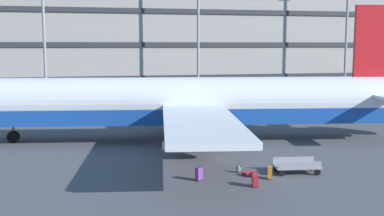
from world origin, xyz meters
TOP-DOWN VIEW (x-y plane):
  - ground_plane at (0.00, 0.00)m, footprint 600.00×600.00m
  - terminal_structure at (0.00, 42.37)m, footprint 177.56×15.59m
  - airliner at (1.49, -0.73)m, footprint 38.82×31.56m
  - light_mast_center_left at (-10.70, 28.70)m, footprint 1.80×0.50m
  - light_mast_right at (32.32, 28.70)m, footprint 1.80×0.50m
  - suitcase_silver at (-0.00, -11.82)m, footprint 0.46×0.42m
  - suitcase_small at (2.99, -11.44)m, footprint 0.74×0.64m
  - suitcase_upright at (2.57, -13.57)m, footprint 0.35×0.48m
  - suitcase_scuffed at (3.89, -12.38)m, footprint 0.39×0.51m
  - backpack_laid_flat at (2.62, -10.71)m, footprint 0.38×0.38m
  - baggage_cart at (5.84, -11.58)m, footprint 3.36×1.64m

SIDE VIEW (x-z plane):
  - ground_plane at x=0.00m, z-range 0.00..0.00m
  - suitcase_small at x=2.99m, z-range 0.00..0.21m
  - backpack_laid_flat at x=2.62m, z-range -0.03..0.45m
  - suitcase_upright at x=2.57m, z-range -0.07..0.78m
  - suitcase_scuffed at x=3.89m, z-range -0.02..0.79m
  - suitcase_silver at x=0.00m, z-range -0.05..0.83m
  - baggage_cart at x=5.84m, z-range 0.02..0.84m
  - airliner at x=1.49m, z-range -2.30..8.07m
  - terminal_structure at x=0.00m, z-range 0.00..19.65m
  - light_mast_right at x=32.32m, z-range 1.66..21.37m
  - light_mast_center_left at x=-10.70m, z-range 1.66..21.75m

